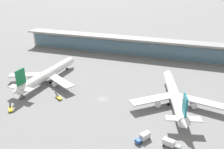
{
  "coord_description": "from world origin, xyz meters",
  "views": [
    {
      "loc": [
        41.57,
        -106.92,
        63.92
      ],
      "look_at": [
        0.0,
        17.89,
        7.65
      ],
      "focal_mm": 37.9,
      "sensor_mm": 36.0,
      "label": 1
    }
  ],
  "objects": [
    {
      "name": "airliner_left_stand",
      "position": [
        -40.96,
        10.65,
        5.24
      ],
      "size": [
        47.96,
        62.53,
        16.64
      ],
      "color": "white",
      "rests_on": "ground"
    },
    {
      "name": "airliner_centre_stand",
      "position": [
        38.17,
        7.41,
        5.24
      ],
      "size": [
        46.7,
        61.76,
        16.64
      ],
      "color": "white",
      "rests_on": "ground"
    },
    {
      "name": "service_truck_under_wing_grey",
      "position": [
        39.83,
        -27.73,
        1.69
      ],
      "size": [
        7.64,
        4.01,
        3.1
      ],
      "color": "gray",
      "rests_on": "ground"
    },
    {
      "name": "service_truck_on_taxiway_blue",
      "position": [
        28.81,
        -27.07,
        1.69
      ],
      "size": [
        5.82,
        7.41,
        3.1
      ],
      "color": "#234C9E",
      "rests_on": "ground"
    },
    {
      "name": "terminal_building",
      "position": [
        0.0,
        81.42,
        7.87
      ],
      "size": [
        200.45,
        12.8,
        15.2
      ],
      "color": "#B2ADA3",
      "rests_on": "ground"
    },
    {
      "name": "service_truck_mid_apron_yellow",
      "position": [
        -22.91,
        -6.92,
        0.81
      ],
      "size": [
        6.41,
        4.9,
        2.7
      ],
      "color": "yellow",
      "rests_on": "ground"
    },
    {
      "name": "service_truck_by_tail_yellow",
      "position": [
        -39.94,
        -25.25,
        0.81
      ],
      "size": [
        5.43,
        6.06,
        2.7
      ],
      "color": "yellow",
      "rests_on": "ground"
    },
    {
      "name": "service_truck_near_nose_grey",
      "position": [
        -42.65,
        -13.13,
        0.87
      ],
      "size": [
        1.75,
        2.89,
        2.05
      ],
      "color": "gray",
      "rests_on": "ground"
    },
    {
      "name": "ground_plane",
      "position": [
        0.0,
        0.0,
        0.0
      ],
      "size": [
        1200.0,
        1200.0,
        0.0
      ],
      "primitive_type": "plane",
      "color": "slate"
    }
  ]
}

